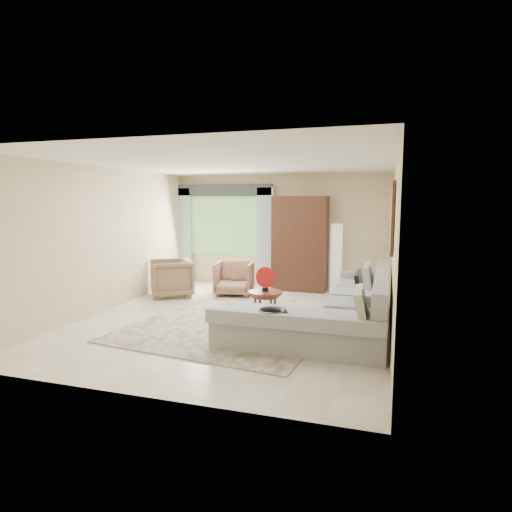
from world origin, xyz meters
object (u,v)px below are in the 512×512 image
(tv_screen, at_px, (360,288))
(armoire, at_px, (300,243))
(potted_plant, at_px, (185,275))
(floor_lamp, at_px, (336,258))
(armchair_left, at_px, (171,278))
(sectional_sofa, at_px, (342,314))
(coffee_table, at_px, (265,307))
(armchair_right, at_px, (234,278))

(tv_screen, xyz_separation_m, armoire, (-1.50, 2.96, 0.33))
(potted_plant, relative_size, floor_lamp, 0.33)
(armchair_left, relative_size, floor_lamp, 0.57)
(sectional_sofa, distance_m, floor_lamp, 3.03)
(tv_screen, distance_m, floor_lamp, 3.10)
(sectional_sofa, xyz_separation_m, armoire, (-1.23, 2.90, 0.77))
(potted_plant, bearing_deg, armchair_left, -77.47)
(sectional_sofa, height_order, coffee_table, sectional_sofa)
(sectional_sofa, relative_size, armchair_left, 4.05)
(sectional_sofa, xyz_separation_m, coffee_table, (-1.22, 0.03, 0.00))
(armchair_left, bearing_deg, sectional_sofa, 35.11)
(armchair_left, bearing_deg, armoire, 87.20)
(tv_screen, bearing_deg, coffee_table, 176.42)
(coffee_table, distance_m, armoire, 2.97)
(potted_plant, height_order, floor_lamp, floor_lamp)
(sectional_sofa, xyz_separation_m, floor_lamp, (-0.43, 2.96, 0.47))
(armchair_left, xyz_separation_m, floor_lamp, (3.25, 1.50, 0.36))
(armchair_right, distance_m, potted_plant, 1.62)
(floor_lamp, bearing_deg, armoire, -175.71)
(coffee_table, bearing_deg, armchair_left, 149.96)
(armchair_left, height_order, potted_plant, armchair_left)
(floor_lamp, bearing_deg, sectional_sofa, -81.67)
(tv_screen, relative_size, armchair_left, 0.87)
(potted_plant, bearing_deg, armoire, 6.33)
(armchair_right, bearing_deg, tv_screen, -45.72)
(floor_lamp, bearing_deg, armchair_left, -155.14)
(armchair_right, bearing_deg, armchair_left, -167.60)
(armchair_right, xyz_separation_m, potted_plant, (-1.48, 0.66, -0.11))
(coffee_table, relative_size, armchair_right, 0.70)
(armoire, distance_m, floor_lamp, 0.86)
(coffee_table, height_order, armchair_right, armchair_right)
(tv_screen, height_order, armoire, armoire)
(coffee_table, height_order, potted_plant, coffee_table)
(sectional_sofa, bearing_deg, potted_plant, 146.57)
(armchair_left, distance_m, armoire, 2.92)
(coffee_table, relative_size, floor_lamp, 0.37)
(sectional_sofa, relative_size, tv_screen, 4.68)
(armchair_right, bearing_deg, coffee_table, -66.50)
(armchair_left, distance_m, potted_plant, 1.18)
(armchair_left, relative_size, armoire, 0.41)
(coffee_table, xyz_separation_m, armchair_right, (-1.24, 1.91, 0.07))
(coffee_table, bearing_deg, floor_lamp, 74.93)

